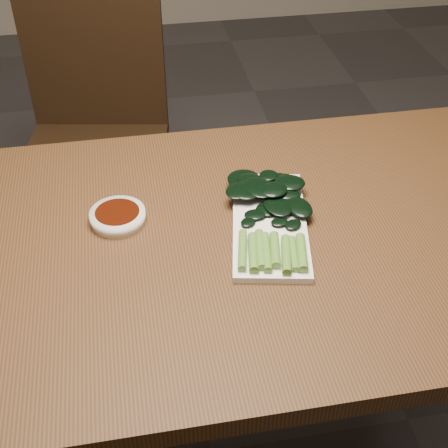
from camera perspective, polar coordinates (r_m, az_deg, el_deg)
The scene contains 5 objects.
table at distance 1.24m, azimuth -1.55°, elevation -3.81°, with size 1.40×0.80×0.75m.
chair_far at distance 2.07m, azimuth -11.68°, elevation 8.27°, with size 0.52×0.52×0.89m.
sauce_bowl at distance 1.24m, azimuth -9.69°, elevation 0.69°, with size 0.11×0.11×0.02m.
serving_plate at distance 1.22m, azimuth 4.18°, elevation 0.03°, with size 0.20×0.34×0.01m.
gai_lan at distance 1.23m, azimuth 4.19°, elevation 1.59°, with size 0.19×0.34×0.03m.
Camera 1 is at (-0.13, -0.90, 1.52)m, focal length 50.00 mm.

